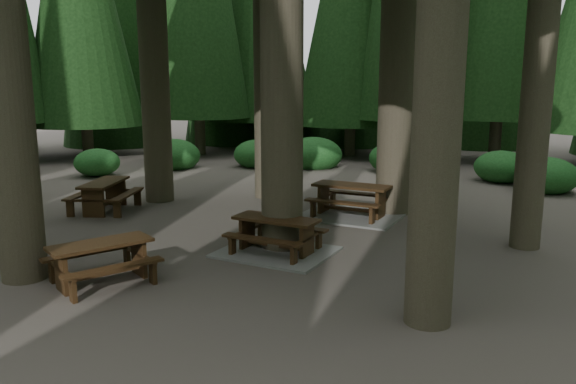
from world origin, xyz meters
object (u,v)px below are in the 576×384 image
(picnic_table_c, at_px, (351,205))
(picnic_table_a, at_px, (276,242))
(picnic_table_e, at_px, (101,256))
(picnic_table_b, at_px, (105,191))

(picnic_table_c, bearing_deg, picnic_table_a, -93.60)
(picnic_table_a, distance_m, picnic_table_e, 3.38)
(picnic_table_a, relative_size, picnic_table_e, 1.12)
(picnic_table_b, bearing_deg, picnic_table_e, -157.85)
(picnic_table_a, height_order, picnic_table_e, picnic_table_a)
(picnic_table_b, distance_m, picnic_table_c, 6.49)
(picnic_table_e, bearing_deg, picnic_table_a, -8.02)
(picnic_table_b, bearing_deg, picnic_table_c, -90.84)
(picnic_table_a, height_order, picnic_table_b, picnic_table_b)
(picnic_table_c, bearing_deg, picnic_table_b, -158.90)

